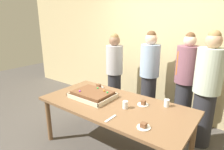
{
  "coord_description": "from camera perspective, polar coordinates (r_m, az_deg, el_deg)",
  "views": [
    {
      "loc": [
        1.4,
        -1.93,
        1.86
      ],
      "look_at": [
        -0.16,
        0.15,
        1.09
      ],
      "focal_mm": 30.28,
      "sensor_mm": 36.0,
      "label": 1
    }
  ],
  "objects": [
    {
      "name": "person_left_edge_reaching",
      "position": [
        3.04,
        26.6,
        -3.96
      ],
      "size": [
        0.38,
        0.38,
        1.73
      ],
      "rotation": [
        0.0,
        0.0,
        -2.54
      ],
      "color": "#28282D",
      "rests_on": "ground_plane"
    },
    {
      "name": "person_striped_tie_right",
      "position": [
        3.51,
        11.14,
        -0.25
      ],
      "size": [
        0.34,
        0.34,
        1.68
      ],
      "rotation": [
        0.0,
        0.0,
        -1.88
      ],
      "color": "#28282D",
      "rests_on": "ground_plane"
    },
    {
      "name": "plated_slice_near_right",
      "position": [
        3.23,
        -3.97,
        -3.51
      ],
      "size": [
        0.15,
        0.15,
        0.06
      ],
      "color": "white",
      "rests_on": "party_table"
    },
    {
      "name": "ground_plane",
      "position": [
        3.03,
        0.75,
        -21.44
      ],
      "size": [
        12.0,
        12.0,
        0.0
      ],
      "primitive_type": "plane",
      "color": "#4C4742"
    },
    {
      "name": "party_table",
      "position": [
        2.67,
        0.8,
        -10.04
      ],
      "size": [
        2.1,
        1.0,
        0.74
      ],
      "color": "brown",
      "rests_on": "ground_plane"
    },
    {
      "name": "drink_cup_nearest",
      "position": [
        2.64,
        16.19,
        -8.14
      ],
      "size": [
        0.07,
        0.07,
        0.1
      ],
      "primitive_type": "cylinder",
      "color": "white",
      "rests_on": "party_table"
    },
    {
      "name": "interior_back_panel",
      "position": [
        3.82,
        15.39,
        10.48
      ],
      "size": [
        8.0,
        0.12,
        3.0
      ],
      "primitive_type": "cube",
      "color": "#CCB784",
      "rests_on": "ground_plane"
    },
    {
      "name": "cake_server_utensil",
      "position": [
        2.27,
        -0.38,
        -12.97
      ],
      "size": [
        0.03,
        0.2,
        0.01
      ],
      "primitive_type": "cube",
      "color": "silver",
      "rests_on": "party_table"
    },
    {
      "name": "plated_slice_near_left",
      "position": [
        2.62,
        9.38,
        -8.55
      ],
      "size": [
        0.15,
        0.15,
        0.07
      ],
      "color": "white",
      "rests_on": "party_table"
    },
    {
      "name": "person_green_shirt_behind",
      "position": [
        3.8,
        0.73,
        0.85
      ],
      "size": [
        0.33,
        0.33,
        1.61
      ],
      "rotation": [
        0.0,
        0.0,
        -1.24
      ],
      "color": "#28282D",
      "rests_on": "ground_plane"
    },
    {
      "name": "plated_slice_far_left",
      "position": [
        2.12,
        9.52,
        -15.02
      ],
      "size": [
        0.15,
        0.15,
        0.06
      ],
      "color": "white",
      "rests_on": "party_table"
    },
    {
      "name": "person_serving_front",
      "position": [
        3.35,
        21.2,
        -2.03
      ],
      "size": [
        0.36,
        0.36,
        1.67
      ],
      "rotation": [
        0.0,
        0.0,
        -2.27
      ],
      "color": "#28282D",
      "rests_on": "ground_plane"
    },
    {
      "name": "sheet_cake",
      "position": [
        2.84,
        -5.87,
        -5.84
      ],
      "size": [
        0.62,
        0.47,
        0.12
      ],
      "color": "beige",
      "rests_on": "party_table"
    },
    {
      "name": "drink_cup_middle",
      "position": [
        2.5,
        4.02,
        -8.96
      ],
      "size": [
        0.07,
        0.07,
        0.1
      ],
      "primitive_type": "cylinder",
      "color": "white",
      "rests_on": "party_table"
    }
  ]
}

